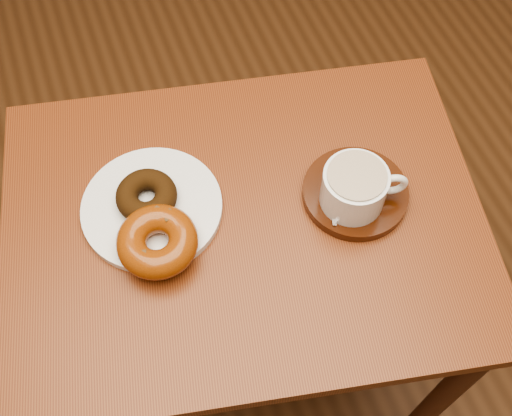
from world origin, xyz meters
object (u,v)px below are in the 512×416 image
object	(u,v)px
saucer	(355,193)
coffee_cup	(355,187)
donut_plate	(152,208)
cafe_table	(245,250)

from	to	relation	value
saucer	coffee_cup	size ratio (longest dim) A/B	1.28
donut_plate	coffee_cup	xyz separation A→B (m)	(0.29, -0.10, 0.04)
donut_plate	saucer	bearing A→B (deg)	-15.88
donut_plate	coffee_cup	size ratio (longest dim) A/B	1.69
cafe_table	coffee_cup	distance (m)	0.23
donut_plate	saucer	size ratio (longest dim) A/B	1.32
saucer	donut_plate	bearing A→B (deg)	164.12
cafe_table	donut_plate	bearing A→B (deg)	164.91
donut_plate	coffee_cup	distance (m)	0.31
coffee_cup	donut_plate	bearing A→B (deg)	177.38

